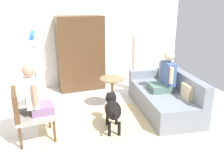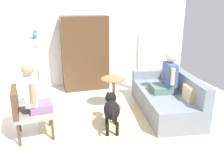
{
  "view_description": "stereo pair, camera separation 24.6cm",
  "coord_description": "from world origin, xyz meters",
  "px_view_note": "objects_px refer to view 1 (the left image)",
  "views": [
    {
      "loc": [
        -1.33,
        -3.48,
        2.2
      ],
      "look_at": [
        0.08,
        0.42,
        0.82
      ],
      "focal_mm": 38.07,
      "sensor_mm": 36.0,
      "label": 1
    },
    {
      "loc": [
        -1.1,
        -3.56,
        2.2
      ],
      "look_at": [
        0.08,
        0.42,
        0.82
      ],
      "focal_mm": 38.07,
      "sensor_mm": 36.0,
      "label": 2
    }
  ],
  "objects_px": {
    "column_lamp": "(136,64)",
    "armoire_cabinet": "(80,54)",
    "person_on_couch": "(165,75)",
    "couch": "(165,96)",
    "bird_cage_stand": "(36,74)",
    "person_on_armchair": "(34,94)",
    "dog": "(113,108)",
    "parrot": "(32,35)",
    "round_end_table": "(112,90)",
    "armchair": "(26,111)"
  },
  "relations": [
    {
      "from": "column_lamp",
      "to": "round_end_table",
      "type": "bearing_deg",
      "value": -139.23
    },
    {
      "from": "round_end_table",
      "to": "armchair",
      "type": "bearing_deg",
      "value": -157.66
    },
    {
      "from": "person_on_couch",
      "to": "bird_cage_stand",
      "type": "distance_m",
      "value": 2.6
    },
    {
      "from": "person_on_couch",
      "to": "dog",
      "type": "xyz_separation_m",
      "value": [
        -1.27,
        -0.37,
        -0.37
      ]
    },
    {
      "from": "couch",
      "to": "armoire_cabinet",
      "type": "height_order",
      "value": "armoire_cabinet"
    },
    {
      "from": "bird_cage_stand",
      "to": "parrot",
      "type": "bearing_deg",
      "value": 0.0
    },
    {
      "from": "person_on_couch",
      "to": "column_lamp",
      "type": "xyz_separation_m",
      "value": [
        -0.04,
        1.28,
        -0.07
      ]
    },
    {
      "from": "round_end_table",
      "to": "person_on_armchair",
      "type": "bearing_deg",
      "value": -156.09
    },
    {
      "from": "dog",
      "to": "column_lamp",
      "type": "relative_size",
      "value": 0.62
    },
    {
      "from": "armchair",
      "to": "bird_cage_stand",
      "type": "xyz_separation_m",
      "value": [
        0.22,
        0.99,
        0.31
      ]
    },
    {
      "from": "person_on_armchair",
      "to": "column_lamp",
      "type": "bearing_deg",
      "value": 30.98
    },
    {
      "from": "couch",
      "to": "column_lamp",
      "type": "xyz_separation_m",
      "value": [
        -0.08,
        1.26,
        0.41
      ]
    },
    {
      "from": "person_on_armchair",
      "to": "round_end_table",
      "type": "distance_m",
      "value": 1.76
    },
    {
      "from": "round_end_table",
      "to": "parrot",
      "type": "xyz_separation_m",
      "value": [
        -1.49,
        0.29,
        1.19
      ]
    },
    {
      "from": "column_lamp",
      "to": "parrot",
      "type": "bearing_deg",
      "value": -167.71
    },
    {
      "from": "person_on_couch",
      "to": "couch",
      "type": "bearing_deg",
      "value": 24.12
    },
    {
      "from": "couch",
      "to": "person_on_couch",
      "type": "distance_m",
      "value": 0.48
    },
    {
      "from": "armchair",
      "to": "person_on_couch",
      "type": "distance_m",
      "value": 2.73
    },
    {
      "from": "bird_cage_stand",
      "to": "armoire_cabinet",
      "type": "distance_m",
      "value": 1.64
    },
    {
      "from": "parrot",
      "to": "column_lamp",
      "type": "bearing_deg",
      "value": 12.29
    },
    {
      "from": "person_on_armchair",
      "to": "parrot",
      "type": "bearing_deg",
      "value": 84.83
    },
    {
      "from": "couch",
      "to": "round_end_table",
      "type": "relative_size",
      "value": 3.14
    },
    {
      "from": "person_on_armchair",
      "to": "parrot",
      "type": "xyz_separation_m",
      "value": [
        0.09,
        0.98,
        0.81
      ]
    },
    {
      "from": "dog",
      "to": "person_on_couch",
      "type": "bearing_deg",
      "value": 16.15
    },
    {
      "from": "person_on_armchair",
      "to": "dog",
      "type": "relative_size",
      "value": 0.94
    },
    {
      "from": "dog",
      "to": "parrot",
      "type": "relative_size",
      "value": 4.71
    },
    {
      "from": "person_on_armchair",
      "to": "round_end_table",
      "type": "bearing_deg",
      "value": 23.91
    },
    {
      "from": "dog",
      "to": "armoire_cabinet",
      "type": "xyz_separation_m",
      "value": [
        -0.05,
        2.27,
        0.54
      ]
    },
    {
      "from": "couch",
      "to": "person_on_couch",
      "type": "relative_size",
      "value": 2.52
    },
    {
      "from": "round_end_table",
      "to": "couch",
      "type": "bearing_deg",
      "value": -23.55
    },
    {
      "from": "bird_cage_stand",
      "to": "parrot",
      "type": "height_order",
      "value": "parrot"
    },
    {
      "from": "person_on_couch",
      "to": "round_end_table",
      "type": "distance_m",
      "value": 1.15
    },
    {
      "from": "couch",
      "to": "armoire_cabinet",
      "type": "relative_size",
      "value": 1.13
    },
    {
      "from": "armchair",
      "to": "column_lamp",
      "type": "height_order",
      "value": "column_lamp"
    },
    {
      "from": "bird_cage_stand",
      "to": "couch",
      "type": "bearing_deg",
      "value": -16.17
    },
    {
      "from": "person_on_couch",
      "to": "person_on_armchair",
      "type": "height_order",
      "value": "same"
    },
    {
      "from": "person_on_armchair",
      "to": "dog",
      "type": "bearing_deg",
      "value": -6.09
    },
    {
      "from": "round_end_table",
      "to": "column_lamp",
      "type": "xyz_separation_m",
      "value": [
        0.94,
        0.81,
        0.29
      ]
    },
    {
      "from": "person_on_armchair",
      "to": "column_lamp",
      "type": "distance_m",
      "value": 2.94
    },
    {
      "from": "armoire_cabinet",
      "to": "bird_cage_stand",
      "type": "bearing_deg",
      "value": -135.28
    },
    {
      "from": "couch",
      "to": "bird_cage_stand",
      "type": "height_order",
      "value": "bird_cage_stand"
    },
    {
      "from": "column_lamp",
      "to": "armoire_cabinet",
      "type": "xyz_separation_m",
      "value": [
        -1.28,
        0.62,
        0.24
      ]
    },
    {
      "from": "bird_cage_stand",
      "to": "person_on_armchair",
      "type": "bearing_deg",
      "value": -94.31
    },
    {
      "from": "person_on_armchair",
      "to": "armoire_cabinet",
      "type": "height_order",
      "value": "armoire_cabinet"
    },
    {
      "from": "parrot",
      "to": "dog",
      "type": "bearing_deg",
      "value": -43.11
    },
    {
      "from": "person_on_armchair",
      "to": "person_on_couch",
      "type": "bearing_deg",
      "value": 5.17
    },
    {
      "from": "round_end_table",
      "to": "dog",
      "type": "height_order",
      "value": "round_end_table"
    },
    {
      "from": "person_on_couch",
      "to": "dog",
      "type": "relative_size",
      "value": 0.96
    },
    {
      "from": "person_on_armchair",
      "to": "round_end_table",
      "type": "xyz_separation_m",
      "value": [
        1.57,
        0.7,
        -0.38
      ]
    },
    {
      "from": "dog",
      "to": "bird_cage_stand",
      "type": "distance_m",
      "value": 1.71
    }
  ]
}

